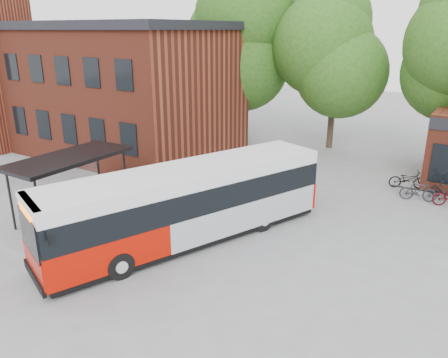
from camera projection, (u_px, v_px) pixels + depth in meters
The scene contains 11 objects.
ground at pixel (168, 232), 18.21m from camera, with size 100.00×100.00×0.00m, color slate.
station_building at pixel (102, 86), 30.57m from camera, with size 18.40×10.40×8.50m, color maroon, non-canonical shape.
bus_shelter at pixel (72, 187), 19.20m from camera, with size 3.60×7.00×2.90m, color black, non-canonical shape.
bike_rail at pixel (443, 197), 21.49m from camera, with size 5.20×0.10×0.38m, color black, non-canonical shape.
tree_0 at pixel (239, 65), 32.25m from camera, with size 7.92×7.92×11.00m, color #214813, non-canonical shape.
tree_1 at pixel (335, 73), 29.62m from camera, with size 7.92×7.92×10.40m, color #214813, non-canonical shape.
tree_2 at pixel (448, 75), 25.20m from camera, with size 7.92×7.92×11.00m, color #214813, non-canonical shape.
city_bus at pixel (189, 205), 17.11m from camera, with size 2.54×11.91×3.03m, color #B10F02, non-canonical shape.
bicycle_0 at pixel (408, 179), 23.13m from camera, with size 0.66×1.89×0.99m, color black.
bicycle_1 at pixel (418, 191), 21.41m from camera, with size 0.49×1.72×1.04m, color #2A2931.
bicycle_3 at pixel (445, 191), 21.64m from camera, with size 0.43×1.51×0.91m, color black.
Camera 1 is at (10.77, -12.71, 8.04)m, focal length 35.00 mm.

